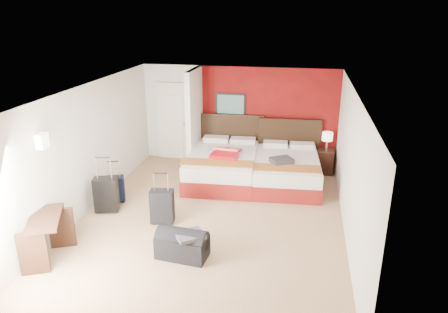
% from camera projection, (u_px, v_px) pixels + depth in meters
% --- Properties ---
extents(ground, '(6.50, 6.50, 0.00)m').
position_uv_depth(ground, '(212.00, 218.00, 8.17)').
color(ground, tan).
rests_on(ground, ground).
extents(room_walls, '(5.02, 6.52, 2.50)m').
position_uv_depth(room_walls, '(163.00, 132.00, 9.30)').
color(room_walls, silver).
rests_on(room_walls, ground).
extents(red_accent_panel, '(3.50, 0.04, 2.50)m').
position_uv_depth(red_accent_panel, '(268.00, 117.00, 10.60)').
color(red_accent_panel, maroon).
rests_on(red_accent_panel, ground).
extents(partition_wall, '(0.12, 1.20, 2.50)m').
position_uv_depth(partition_wall, '(195.00, 120.00, 10.33)').
color(partition_wall, silver).
rests_on(partition_wall, ground).
extents(entry_door, '(0.82, 0.06, 2.05)m').
position_uv_depth(entry_door, '(173.00, 121.00, 11.09)').
color(entry_door, silver).
rests_on(entry_door, ground).
extents(bed_left, '(1.68, 2.31, 0.67)m').
position_uv_depth(bed_left, '(223.00, 167.00, 9.85)').
color(bed_left, white).
rests_on(bed_left, ground).
extents(bed_right, '(1.61, 2.20, 0.63)m').
position_uv_depth(bed_right, '(286.00, 171.00, 9.62)').
color(bed_right, silver).
rests_on(bed_right, ground).
extents(red_suitcase_open, '(0.68, 0.88, 0.10)m').
position_uv_depth(red_suitcase_open, '(226.00, 153.00, 9.61)').
color(red_suitcase_open, '#B60F16').
rests_on(red_suitcase_open, bed_left).
extents(jacket_bundle, '(0.58, 0.55, 0.11)m').
position_uv_depth(jacket_bundle, '(282.00, 160.00, 9.24)').
color(jacket_bundle, '#39383D').
rests_on(jacket_bundle, bed_right).
extents(nightstand, '(0.46, 0.46, 0.59)m').
position_uv_depth(nightstand, '(325.00, 161.00, 10.30)').
color(nightstand, black).
rests_on(nightstand, ground).
extents(table_lamp, '(0.27, 0.27, 0.45)m').
position_uv_depth(table_lamp, '(327.00, 141.00, 10.13)').
color(table_lamp, white).
rests_on(table_lamp, nightstand).
extents(suitcase_black, '(0.51, 0.39, 0.69)m').
position_uv_depth(suitcase_black, '(106.00, 196.00, 8.32)').
color(suitcase_black, black).
rests_on(suitcase_black, ground).
extents(suitcase_charcoal, '(0.46, 0.32, 0.64)m').
position_uv_depth(suitcase_charcoal, '(162.00, 208.00, 7.88)').
color(suitcase_charcoal, black).
rests_on(suitcase_charcoal, ground).
extents(suitcase_navy, '(0.45, 0.36, 0.54)m').
position_uv_depth(suitcase_navy, '(115.00, 190.00, 8.75)').
color(suitcase_navy, black).
rests_on(suitcase_navy, ground).
extents(duffel_bag, '(0.87, 0.53, 0.42)m').
position_uv_depth(duffel_bag, '(182.00, 246.00, 6.83)').
color(duffel_bag, black).
rests_on(duffel_bag, ground).
extents(jacket_draped, '(0.58, 0.56, 0.06)m').
position_uv_depth(jacket_draped, '(190.00, 235.00, 6.68)').
color(jacket_draped, '#3E3D43').
rests_on(jacket_draped, duffel_bag).
extents(desk, '(0.81, 1.05, 0.78)m').
position_uv_depth(desk, '(48.00, 238.00, 6.70)').
color(desk, black).
rests_on(desk, ground).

